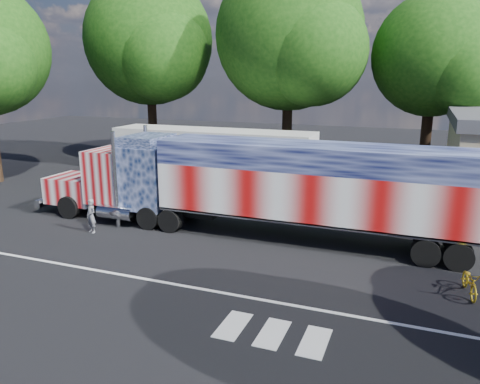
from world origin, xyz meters
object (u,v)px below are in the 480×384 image
(coach_bus, at_px, (213,158))
(tree_nw_a, at_px, (150,41))
(semi_truck, at_px, (258,184))
(tree_n_mid, at_px, (291,36))
(woman, at_px, (91,216))
(tree_ne_a, at_px, (436,56))
(bicycle, at_px, (470,282))

(coach_bus, xyz_separation_m, tree_nw_a, (-8.09, 6.46, 7.62))
(semi_truck, distance_m, tree_n_mid, 15.24)
(coach_bus, distance_m, woman, 9.99)
(semi_truck, relative_size, woman, 13.65)
(semi_truck, bearing_deg, tree_ne_a, 64.62)
(tree_nw_a, bearing_deg, woman, -68.40)
(tree_ne_a, bearing_deg, woman, -129.40)
(bicycle, bearing_deg, tree_nw_a, 133.78)
(semi_truck, xyz_separation_m, tree_n_mid, (-2.26, 13.23, 7.21))
(coach_bus, xyz_separation_m, bicycle, (14.00, -10.43, -1.48))
(bicycle, relative_size, tree_n_mid, 0.12)
(coach_bus, height_order, tree_n_mid, tree_n_mid)
(tree_n_mid, bearing_deg, coach_bus, -118.64)
(semi_truck, xyz_separation_m, coach_bus, (-5.53, 7.24, -0.41))
(coach_bus, relative_size, tree_nw_a, 0.88)
(coach_bus, bearing_deg, tree_n_mid, 61.36)
(semi_truck, distance_m, tree_ne_a, 17.33)
(coach_bus, height_order, woman, coach_bus)
(tree_n_mid, bearing_deg, tree_nw_a, 177.61)
(woman, xyz_separation_m, tree_ne_a, (14.18, 17.27, 7.42))
(semi_truck, height_order, bicycle, semi_truck)
(bicycle, relative_size, tree_nw_a, 0.12)
(bicycle, height_order, tree_nw_a, tree_nw_a)
(semi_truck, height_order, coach_bus, semi_truck)
(coach_bus, height_order, tree_ne_a, tree_ne_a)
(woman, relative_size, bicycle, 0.91)
(semi_truck, relative_size, tree_n_mid, 1.46)
(tree_ne_a, xyz_separation_m, tree_nw_a, (-20.61, -1.03, 1.35))
(tree_nw_a, bearing_deg, coach_bus, -38.62)
(semi_truck, distance_m, coach_bus, 9.12)
(coach_bus, distance_m, bicycle, 17.52)
(tree_ne_a, bearing_deg, tree_n_mid, -170.78)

